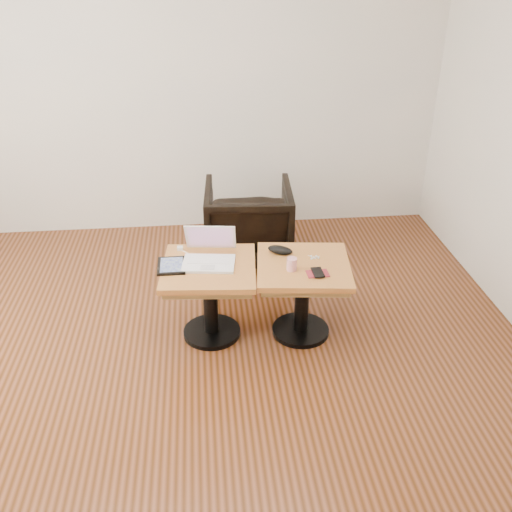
{
  "coord_description": "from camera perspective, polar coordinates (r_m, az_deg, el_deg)",
  "views": [
    {
      "loc": [
        0.19,
        -2.54,
        2.27
      ],
      "look_at": [
        0.51,
        0.55,
        0.57
      ],
      "focal_mm": 40.0,
      "sensor_mm": 36.0,
      "label": 1
    }
  ],
  "objects": [
    {
      "name": "armchair",
      "position": [
        4.57,
        -0.77,
        3.38
      ],
      "size": [
        0.72,
        0.73,
        0.63
      ],
      "primitive_type": "imported",
      "rotation": [
        0.0,
        0.0,
        3.08
      ],
      "color": "black",
      "rests_on": "ground"
    },
    {
      "name": "glasses_case",
      "position": [
        3.66,
        2.43,
        0.61
      ],
      "size": [
        0.18,
        0.14,
        0.05
      ],
      "primitive_type": "ellipsoid",
      "rotation": [
        0.0,
        0.0,
        -0.49
      ],
      "color": "black",
      "rests_on": "side_table_right"
    },
    {
      "name": "tablet",
      "position": [
        3.56,
        -8.44,
        -0.96
      ],
      "size": [
        0.17,
        0.22,
        0.02
      ],
      "rotation": [
        0.0,
        0.0,
        0.0
      ],
      "color": "black",
      "rests_on": "side_table_left"
    },
    {
      "name": "charging_adapter",
      "position": [
        3.74,
        -7.61,
        0.77
      ],
      "size": [
        0.04,
        0.04,
        0.02
      ],
      "primitive_type": "cube",
      "rotation": [
        0.0,
        0.0,
        -0.02
      ],
      "color": "white",
      "rests_on": "side_table_left"
    },
    {
      "name": "earbuds_tangle",
      "position": [
        3.63,
        5.84,
        -0.12
      ],
      "size": [
        0.07,
        0.05,
        0.01
      ],
      "color": "white",
      "rests_on": "side_table_right"
    },
    {
      "name": "striped_cup",
      "position": [
        3.47,
        3.6,
        -0.81
      ],
      "size": [
        0.07,
        0.07,
        0.08
      ],
      "primitive_type": "cylinder",
      "rotation": [
        0.0,
        0.0,
        0.06
      ],
      "color": "#EC5368",
      "rests_on": "side_table_right"
    },
    {
      "name": "side_table_right",
      "position": [
        3.63,
        4.69,
        -2.57
      ],
      "size": [
        0.64,
        0.64,
        0.52
      ],
      "rotation": [
        0.0,
        0.0,
        -0.11
      ],
      "color": "black",
      "rests_on": "ground"
    },
    {
      "name": "side_table_left",
      "position": [
        3.61,
        -4.65,
        -2.74
      ],
      "size": [
        0.62,
        0.62,
        0.52
      ],
      "rotation": [
        0.0,
        0.0,
        -0.08
      ],
      "color": "black",
      "rests_on": "ground"
    },
    {
      "name": "phone_on_sleeve",
      "position": [
        3.46,
        6.19,
        -1.7
      ],
      "size": [
        0.14,
        0.12,
        0.02
      ],
      "rotation": [
        0.0,
        0.0,
        0.05
      ],
      "color": "maroon",
      "rests_on": "side_table_right"
    },
    {
      "name": "laptop",
      "position": [
        3.58,
        -4.7,
        0.13
      ],
      "size": [
        0.36,
        0.36,
        0.21
      ],
      "rotation": [
        0.0,
        0.0,
        -0.13
      ],
      "color": "white",
      "rests_on": "side_table_left"
    },
    {
      "name": "room_shell",
      "position": [
        2.71,
        -9.66,
        8.39
      ],
      "size": [
        4.52,
        4.52,
        2.71
      ],
      "color": "#46230C",
      "rests_on": "ground"
    }
  ]
}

